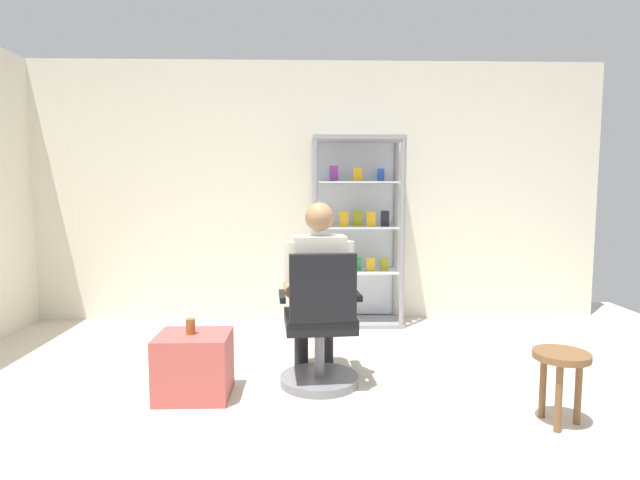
# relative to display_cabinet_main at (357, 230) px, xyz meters

# --- Properties ---
(ground_plane) EXTENTS (7.20, 7.20, 0.00)m
(ground_plane) POSITION_rel_display_cabinet_main_xyz_m (-0.40, -2.76, -0.96)
(ground_plane) COLOR beige
(back_wall) EXTENTS (6.00, 0.10, 2.70)m
(back_wall) POSITION_rel_display_cabinet_main_xyz_m (-0.40, 0.24, 0.39)
(back_wall) COLOR silver
(back_wall) RESTS_ON ground
(display_cabinet_main) EXTENTS (0.90, 0.45, 1.90)m
(display_cabinet_main) POSITION_rel_display_cabinet_main_xyz_m (0.00, 0.00, 0.00)
(display_cabinet_main) COLOR gray
(display_cabinet_main) RESTS_ON ground
(office_chair) EXTENTS (0.58, 0.56, 0.96)m
(office_chair) POSITION_rel_display_cabinet_main_xyz_m (-0.42, -1.72, -0.57)
(office_chair) COLOR slate
(office_chair) RESTS_ON ground
(seated_shopkeeper) EXTENTS (0.51, 0.59, 1.29)m
(seated_shopkeeper) POSITION_rel_display_cabinet_main_xyz_m (-0.44, -1.56, -0.25)
(seated_shopkeeper) COLOR black
(seated_shopkeeper) RESTS_ON ground
(storage_crate) EXTENTS (0.47, 0.40, 0.43)m
(storage_crate) POSITION_rel_display_cabinet_main_xyz_m (-1.27, -1.86, -0.75)
(storage_crate) COLOR #B24C47
(storage_crate) RESTS_ON ground
(tea_glass) EXTENTS (0.06, 0.06, 0.10)m
(tea_glass) POSITION_rel_display_cabinet_main_xyz_m (-1.28, -1.86, -0.48)
(tea_glass) COLOR brown
(tea_glass) RESTS_ON storage_crate
(wooden_stool) EXTENTS (0.32, 0.32, 0.44)m
(wooden_stool) POSITION_rel_display_cabinet_main_xyz_m (0.97, -2.32, -0.61)
(wooden_stool) COLOR brown
(wooden_stool) RESTS_ON ground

